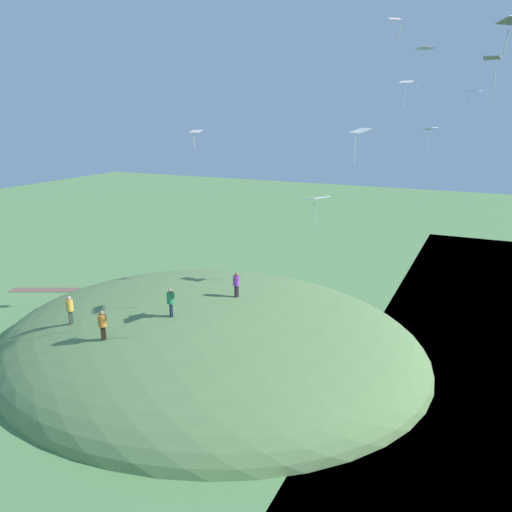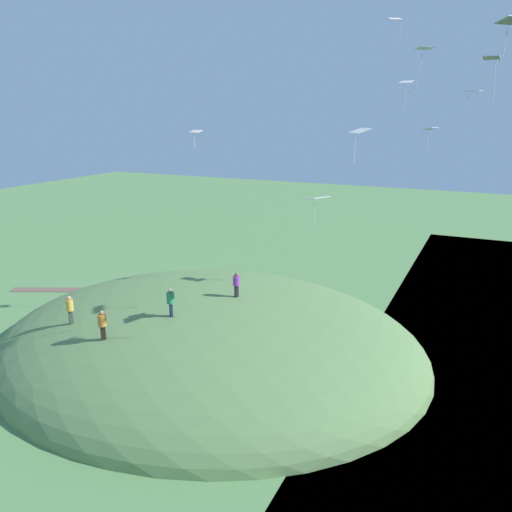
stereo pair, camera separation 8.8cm
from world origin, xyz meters
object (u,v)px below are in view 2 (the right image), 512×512
kite_3 (396,21)px  kite_4 (406,84)px  kite_5 (317,199)px  kite_9 (424,52)px  person_walking_path (70,306)px  person_near_shore (236,282)px  kite_7 (196,132)px  kite_0 (359,132)px  kite_6 (492,62)px  kite_8 (472,93)px  person_on_hilltop (102,322)px  person_watching_kites (171,299)px  kite_1 (430,130)px

kite_3 → kite_4: kite_3 is taller
kite_3 → kite_5: 13.29m
kite_9 → person_walking_path: bearing=14.3°
person_near_shore → kite_7: bearing=86.9°
kite_0 → kite_6: bearing=161.8°
person_walking_path → kite_9: size_ratio=0.77×
kite_4 → kite_8: bearing=172.9°
person_on_hilltop → kite_4: (-12.20, -15.22, 12.39)m
person_on_hilltop → kite_4: 23.11m
kite_9 → kite_3: bearing=-71.3°
kite_0 → kite_9: (-3.07, 1.68, 3.52)m
kite_4 → person_walking_path: bearing=42.3°
kite_0 → kite_9: size_ratio=0.80×
kite_4 → kite_9: 9.88m
kite_6 → kite_7: (17.27, -4.55, -3.21)m
person_watching_kites → kite_0: (-9.24, -4.09, 9.18)m
kite_8 → kite_1: bearing=24.2°
person_on_hilltop → kite_9: bearing=-29.7°
kite_0 → kite_6: kite_6 is taller
kite_7 → kite_9: (-14.46, 4.29, 3.79)m
kite_0 → kite_8: size_ratio=0.83×
person_near_shore → kite_5: 8.37m
kite_4 → kite_7: bearing=23.4°
person_watching_kites → kite_1: size_ratio=1.20×
kite_6 → kite_8: (1.17, -9.36, -0.88)m
kite_7 → kite_9: 15.55m
person_on_hilltop → kite_8: 24.78m
person_watching_kites → kite_5: kite_5 is taller
kite_6 → person_walking_path: bearing=11.8°
person_walking_path → kite_0: 18.73m
kite_0 → kite_1: size_ratio=1.27×
kite_0 → kite_1: (-2.67, -6.51, -0.03)m
kite_8 → kite_9: (1.65, 9.10, 1.45)m
person_walking_path → kite_3: size_ratio=1.01×
kite_7 → kite_8: size_ratio=0.59×
person_near_shore → kite_0: (-7.17, 0.02, 9.11)m
kite_1 → kite_3: size_ratio=0.83×
person_near_shore → kite_1: 14.88m
person_near_shore → kite_9: (-10.25, 1.69, 12.62)m
kite_4 → kite_3: bearing=43.9°
person_walking_path → kite_7: bearing=-170.3°
person_watching_kites → kite_3: size_ratio=0.99×
kite_4 → kite_5: (2.32, 9.86, -5.97)m
kite_0 → kite_3: bearing=-90.5°
kite_5 → person_on_hilltop: bearing=28.5°
kite_6 → kite_3: bearing=-57.5°
person_watching_kites → kite_4: size_ratio=1.00×
kite_3 → kite_6: 11.31m
person_near_shore → kite_1: kite_1 is taller
kite_4 → person_on_hilltop: bearing=51.3°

